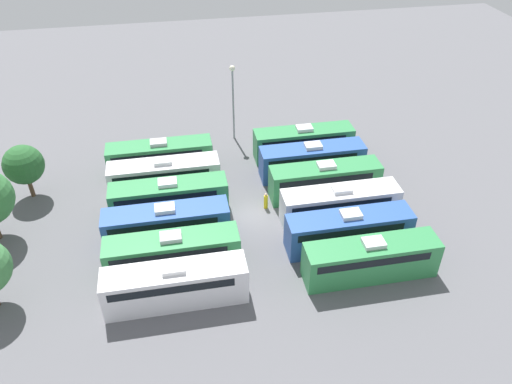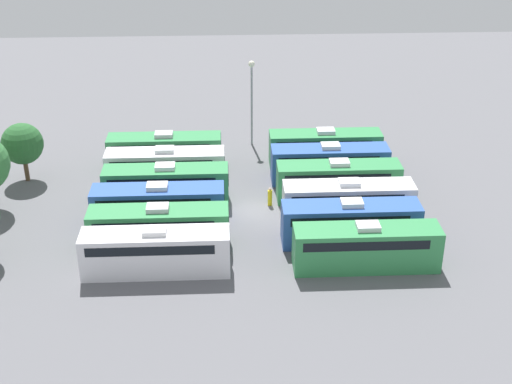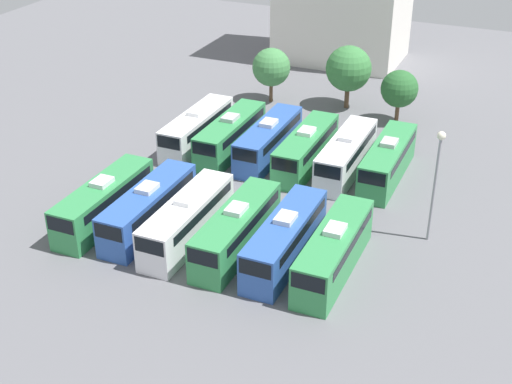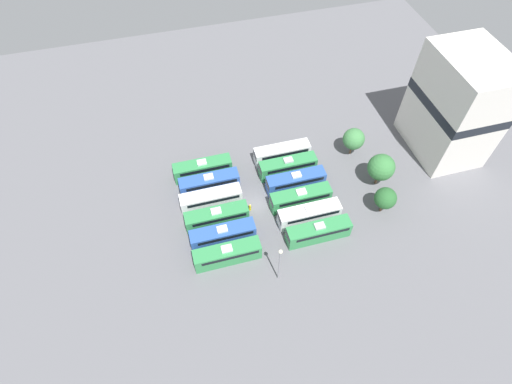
{
  "view_description": "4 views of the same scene",
  "coord_description": "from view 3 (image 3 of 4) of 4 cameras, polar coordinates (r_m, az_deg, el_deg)",
  "views": [
    {
      "loc": [
        -34.02,
        5.99,
        27.88
      ],
      "look_at": [
        1.46,
        -0.68,
        1.42
      ],
      "focal_mm": 35.0,
      "sensor_mm": 36.0,
      "label": 1
    },
    {
      "loc": [
        -50.92,
        2.21,
        27.22
      ],
      "look_at": [
        0.6,
        -0.31,
        1.36
      ],
      "focal_mm": 50.0,
      "sensor_mm": 36.0,
      "label": 2
    },
    {
      "loc": [
        19.82,
        -45.1,
        27.52
      ],
      "look_at": [
        0.94,
        -1.78,
        1.66
      ],
      "focal_mm": 50.0,
      "sensor_mm": 36.0,
      "label": 3
    },
    {
      "loc": [
        37.68,
        -10.38,
        55.16
      ],
      "look_at": [
        -1.17,
        0.12,
        1.86
      ],
      "focal_mm": 28.0,
      "sensor_mm": 36.0,
      "label": 4
    }
  ],
  "objects": [
    {
      "name": "tree_1",
      "position": [
        72.94,
        7.42,
        9.76
      ],
      "size": [
        4.59,
        4.59,
        6.45
      ],
      "color": "brown",
      "rests_on": "ground_plane"
    },
    {
      "name": "light_pole",
      "position": [
        49.99,
        14.27,
        1.8
      ],
      "size": [
        0.6,
        0.6,
        8.43
      ],
      "color": "gray",
      "rests_on": "ground_plane"
    },
    {
      "name": "worker_person",
      "position": [
        54.6,
        0.03,
        -0.68
      ],
      "size": [
        0.36,
        0.36,
        1.6
      ],
      "color": "gold",
      "rests_on": "ground_plane"
    },
    {
      "name": "bus_8",
      "position": [
        62.39,
        1.02,
        4.23
      ],
      "size": [
        2.49,
        10.22,
        3.44
      ],
      "color": "#2D56A8",
      "rests_on": "ground_plane"
    },
    {
      "name": "bus_2",
      "position": [
        50.61,
        -5.51,
        -2.14
      ],
      "size": [
        2.49,
        10.22,
        3.44
      ],
      "color": "silver",
      "rests_on": "ground_plane"
    },
    {
      "name": "bus_10",
      "position": [
        60.21,
        7.24,
        3.05
      ],
      "size": [
        2.49,
        10.22,
        3.44
      ],
      "color": "white",
      "rests_on": "ground_plane"
    },
    {
      "name": "bus_4",
      "position": [
        48.28,
        2.36,
        -3.68
      ],
      "size": [
        2.49,
        10.22,
        3.44
      ],
      "color": "#2D56A8",
      "rests_on": "ground_plane"
    },
    {
      "name": "bus_9",
      "position": [
        60.92,
        4.03,
        3.53
      ],
      "size": [
        2.49,
        10.22,
        3.44
      ],
      "color": "#338C4C",
      "rests_on": "ground_plane"
    },
    {
      "name": "tree_0",
      "position": [
        74.09,
        1.23,
        9.95
      ],
      "size": [
        3.92,
        3.92,
        5.69
      ],
      "color": "brown",
      "rests_on": "ground_plane"
    },
    {
      "name": "ground_plane",
      "position": [
        56.43,
        -0.16,
        -0.5
      ],
      "size": [
        113.64,
        113.64,
        0.0
      ],
      "primitive_type": "plane",
      "color": "slate"
    },
    {
      "name": "bus_3",
      "position": [
        49.27,
        -1.55,
        -2.94
      ],
      "size": [
        2.49,
        10.22,
        3.44
      ],
      "color": "#338C4C",
      "rests_on": "ground_plane"
    },
    {
      "name": "bus_5",
      "position": [
        47.3,
        6.26,
        -4.6
      ],
      "size": [
        2.49,
        10.22,
        3.44
      ],
      "color": "#338C4C",
      "rests_on": "ground_plane"
    },
    {
      "name": "bus_7",
      "position": [
        63.46,
        -2.04,
        4.66
      ],
      "size": [
        2.49,
        10.22,
        3.44
      ],
      "color": "#338C4C",
      "rests_on": "ground_plane"
    },
    {
      "name": "bus_11",
      "position": [
        59.73,
        10.49,
        2.56
      ],
      "size": [
        2.49,
        10.22,
        3.44
      ],
      "color": "#338C4C",
      "rests_on": "ground_plane"
    },
    {
      "name": "tree_2",
      "position": [
        70.23,
        11.4,
        8.08
      ],
      "size": [
        3.59,
        3.59,
        5.28
      ],
      "color": "brown",
      "rests_on": "ground_plane"
    },
    {
      "name": "bus_6",
      "position": [
        64.84,
        -4.73,
        5.12
      ],
      "size": [
        2.49,
        10.22,
        3.44
      ],
      "color": "silver",
      "rests_on": "ground_plane"
    },
    {
      "name": "bus_0",
      "position": [
        53.84,
        -12.04,
        -0.67
      ],
      "size": [
        2.49,
        10.22,
        3.44
      ],
      "color": "#338C4C",
      "rests_on": "ground_plane"
    },
    {
      "name": "bus_1",
      "position": [
        52.43,
        -8.57,
        -1.17
      ],
      "size": [
        2.49,
        10.22,
        3.44
      ],
      "color": "#2D56A8",
      "rests_on": "ground_plane"
    }
  ]
}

